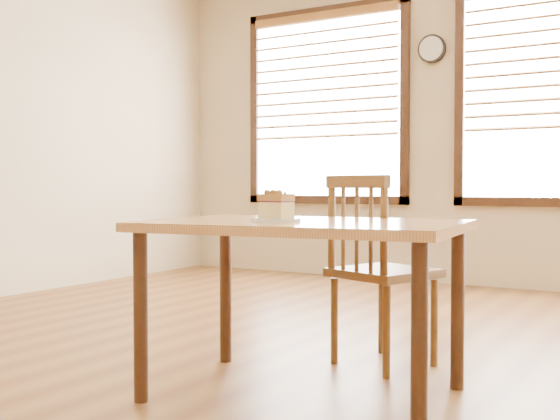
% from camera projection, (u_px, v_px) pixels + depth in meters
% --- Properties ---
extents(window_left, '(1.76, 0.10, 1.96)m').
position_uv_depth(window_left, '(325.00, 94.00, 6.99)').
color(window_left, white).
rests_on(window_left, room_shell).
extents(window_right, '(1.76, 0.10, 1.96)m').
position_uv_depth(window_right, '(559.00, 77.00, 5.85)').
color(window_right, white).
rests_on(window_right, room_shell).
extents(wall_clock, '(0.26, 0.05, 0.26)m').
position_uv_depth(wall_clock, '(432.00, 49.00, 6.40)').
color(wall_clock, black).
rests_on(wall_clock, room_shell).
extents(cafe_table_main, '(1.40, 1.02, 0.75)m').
position_uv_depth(cafe_table_main, '(304.00, 242.00, 2.99)').
color(cafe_table_main, tan).
rests_on(cafe_table_main, ground).
extents(cafe_chair_main, '(0.55, 0.55, 0.96)m').
position_uv_depth(cafe_chair_main, '(378.00, 269.00, 3.48)').
color(cafe_chair_main, '#583918').
rests_on(cafe_chair_main, ground).
extents(plate, '(0.20, 0.20, 0.02)m').
position_uv_depth(plate, '(276.00, 220.00, 2.89)').
color(plate, white).
rests_on(plate, cafe_table_main).
extents(cake_slice, '(0.14, 0.10, 0.12)m').
position_uv_depth(cake_slice, '(276.00, 205.00, 2.89)').
color(cake_slice, '#DDC37D').
rests_on(cake_slice, plate).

